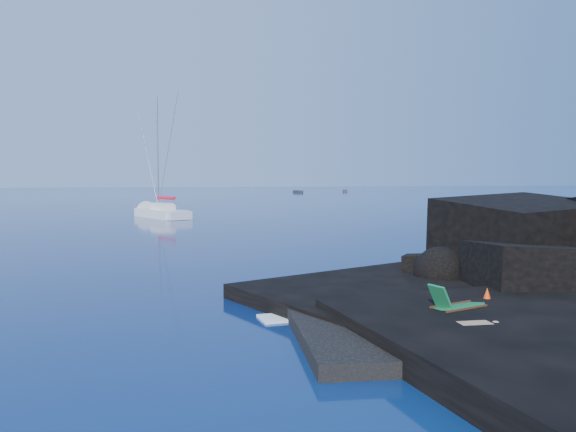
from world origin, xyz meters
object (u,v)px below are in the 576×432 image
at_px(sunbather, 475,327).
at_px(distant_boat_b, 345,192).
at_px(marker_cone, 487,298).
at_px(sailboat, 161,218).
at_px(deck_chair, 459,299).
at_px(distant_boat_a, 298,193).

xyz_separation_m(sunbather, distant_boat_b, (40.46, 125.61, -0.53)).
bearing_deg(distant_boat_b, sunbather, -88.07).
height_order(sunbather, marker_cone, marker_cone).
relative_size(sailboat, sunbather, 6.23).
bearing_deg(sailboat, deck_chair, -105.31).
relative_size(sunbather, marker_cone, 3.24).
height_order(deck_chair, distant_boat_a, deck_chair).
height_order(marker_cone, distant_boat_b, marker_cone).
bearing_deg(sailboat, marker_cone, -103.45).
bearing_deg(distant_boat_a, sailboat, -118.95).
distance_m(sailboat, marker_cone, 41.67).
bearing_deg(distant_boat_a, deck_chair, -108.34).
relative_size(sailboat, distant_boat_a, 2.82).
height_order(deck_chair, marker_cone, deck_chair).
distance_m(deck_chair, distant_boat_b, 130.50).
bearing_deg(sunbather, marker_cone, 56.08).
bearing_deg(distant_boat_a, distant_boat_b, 13.15).
distance_m(sailboat, distant_boat_b, 94.93).
bearing_deg(sunbather, distant_boat_b, 76.34).
relative_size(sailboat, distant_boat_b, 2.90).
height_order(sailboat, marker_cone, sailboat).
xyz_separation_m(distant_boat_a, distant_boat_b, (13.64, 4.71, 0.00)).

